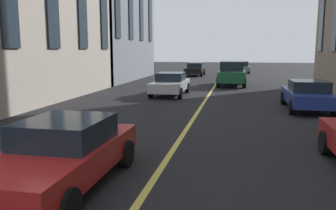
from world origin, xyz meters
TOP-DOWN VIEW (x-y plane):
  - lane_centre_line at (20.00, 0.00)m, footprint 80.00×0.16m
  - car_grey_parked_b at (43.54, -2.12)m, footprint 3.90×1.89m
  - car_black_mid at (38.48, 2.82)m, footprint 4.40×1.95m
  - car_red_trailing at (7.38, 1.71)m, footprint 4.40×1.95m
  - car_silver_far at (21.98, 2.33)m, footprint 4.40×1.95m
  - car_blue_near at (18.05, -4.90)m, footprint 4.40×1.95m
  - car_green_oncoming at (28.46, -1.25)m, footprint 4.70×2.14m

SIDE VIEW (x-z plane):
  - lane_centre_line at x=20.00m, z-range 0.00..0.01m
  - car_grey_parked_b at x=43.54m, z-range 0.00..1.40m
  - car_black_mid at x=38.48m, z-range 0.02..1.39m
  - car_red_trailing at x=7.38m, z-range 0.02..1.39m
  - car_silver_far at x=21.98m, z-range 0.02..1.39m
  - car_blue_near at x=18.05m, z-range 0.02..1.39m
  - car_green_oncoming at x=28.46m, z-range 0.03..1.91m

